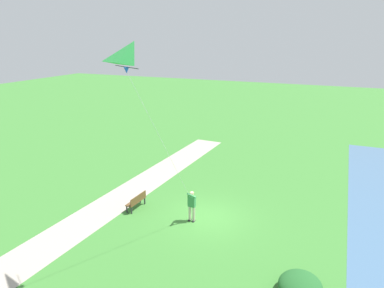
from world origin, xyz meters
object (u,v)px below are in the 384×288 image
park_bench_near_walkway (137,200)px  lakeside_shrub (300,286)px  person_kite_flyer (192,203)px  flying_kite (135,59)px

park_bench_near_walkway → lakeside_shrub: bearing=159.3°
person_kite_flyer → lakeside_shrub: 7.09m
park_bench_near_walkway → flying_kite: bearing=124.7°
person_kite_flyer → park_bench_near_walkway: bearing=-1.4°
person_kite_flyer → lakeside_shrub: size_ratio=0.98×
person_kite_flyer → flying_kite: (0.13, 4.77, 7.80)m
park_bench_near_walkway → lakeside_shrub: (-9.60, 3.63, -0.14)m
flying_kite → park_bench_near_walkway: 10.22m
park_bench_near_walkway → lakeside_shrub: size_ratio=0.81×
flying_kite → park_bench_near_walkway: bearing=-55.3°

